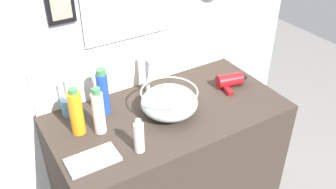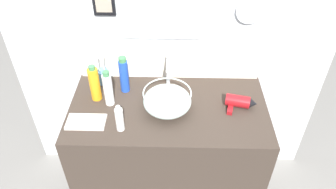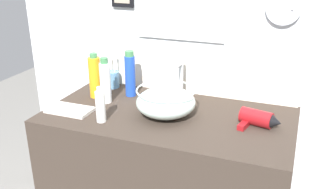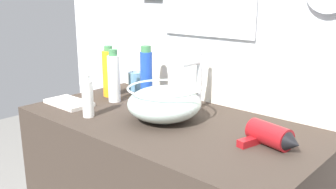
{
  "view_description": "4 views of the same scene",
  "coord_description": "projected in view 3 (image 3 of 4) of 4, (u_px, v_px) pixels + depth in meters",
  "views": [
    {
      "loc": [
        -0.79,
        -1.3,
        1.95
      ],
      "look_at": [
        -0.0,
        0.0,
        0.94
      ],
      "focal_mm": 40.0,
      "sensor_mm": 36.0,
      "label": 1
    },
    {
      "loc": [
        0.03,
        -1.44,
        2.16
      ],
      "look_at": [
        -0.0,
        0.0,
        0.94
      ],
      "focal_mm": 35.0,
      "sensor_mm": 36.0,
      "label": 2
    },
    {
      "loc": [
        0.58,
        -1.53,
        1.59
      ],
      "look_at": [
        -0.0,
        0.0,
        0.94
      ],
      "focal_mm": 40.0,
      "sensor_mm": 36.0,
      "label": 3
    },
    {
      "loc": [
        0.92,
        -1.03,
        1.31
      ],
      "look_at": [
        -0.0,
        0.0,
        0.94
      ],
      "focal_mm": 40.0,
      "sensor_mm": 36.0,
      "label": 4
    }
  ],
  "objects": [
    {
      "name": "vanity_counter",
      "position": [
        168.0,
        187.0,
        1.95
      ],
      "size": [
        1.18,
        0.62,
        0.84
      ],
      "primitive_type": "cube",
      "color": "#382D26",
      "rests_on": "ground"
    },
    {
      "name": "back_panel",
      "position": [
        191.0,
        12.0,
        1.93
      ],
      "size": [
        2.07,
        0.1,
        2.56
      ],
      "color": "silver",
      "rests_on": "ground"
    },
    {
      "name": "glass_bowl_sink",
      "position": [
        166.0,
        102.0,
        1.76
      ],
      "size": [
        0.28,
        0.28,
        0.13
      ],
      "color": "silver",
      "rests_on": "vanity_counter"
    },
    {
      "name": "faucet",
      "position": [
        180.0,
        75.0,
        1.91
      ],
      "size": [
        0.02,
        0.13,
        0.24
      ],
      "color": "silver",
      "rests_on": "vanity_counter"
    },
    {
      "name": "hair_drier",
      "position": [
        259.0,
        119.0,
        1.66
      ],
      "size": [
        0.19,
        0.14,
        0.07
      ],
      "color": "maroon",
      "rests_on": "vanity_counter"
    },
    {
      "name": "toothbrush_cup",
      "position": [
        112.0,
        79.0,
        2.12
      ],
      "size": [
        0.08,
        0.08,
        0.21
      ],
      "color": "#598CB2",
      "rests_on": "vanity_counter"
    },
    {
      "name": "spray_bottle",
      "position": [
        105.0,
        82.0,
        1.9
      ],
      "size": [
        0.05,
        0.05,
        0.24
      ],
      "color": "white",
      "rests_on": "vanity_counter"
    },
    {
      "name": "shampoo_bottle",
      "position": [
        100.0,
        106.0,
        1.69
      ],
      "size": [
        0.04,
        0.04,
        0.17
      ],
      "color": "white",
      "rests_on": "vanity_counter"
    },
    {
      "name": "soap_dispenser",
      "position": [
        130.0,
        74.0,
        1.98
      ],
      "size": [
        0.06,
        0.06,
        0.25
      ],
      "color": "blue",
      "rests_on": "vanity_counter"
    },
    {
      "name": "lotion_bottle",
      "position": [
        95.0,
        77.0,
        1.97
      ],
      "size": [
        0.06,
        0.06,
        0.24
      ],
      "color": "orange",
      "rests_on": "vanity_counter"
    },
    {
      "name": "hand_towel",
      "position": [
        70.0,
        110.0,
        1.82
      ],
      "size": [
        0.22,
        0.12,
        0.02
      ],
      "primitive_type": "cube",
      "color": "silver",
      "rests_on": "vanity_counter"
    }
  ]
}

